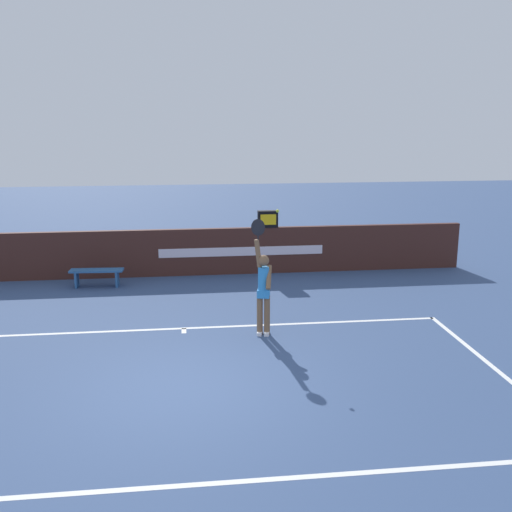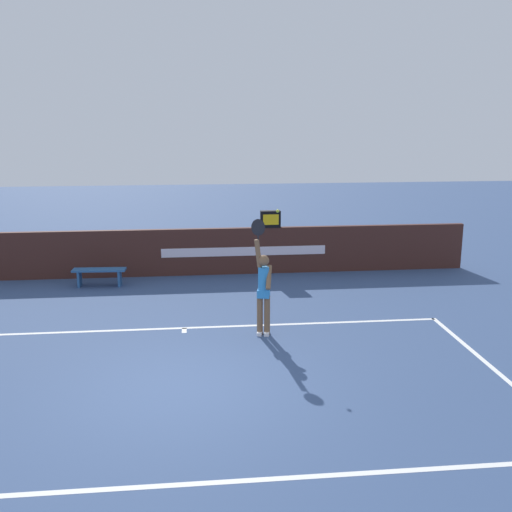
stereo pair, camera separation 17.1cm
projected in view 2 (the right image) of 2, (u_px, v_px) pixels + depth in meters
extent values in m
plane|color=#344B74|center=(182.00, 389.00, 9.95)|extent=(60.00, 60.00, 0.00)
cube|color=white|center=(184.00, 328.00, 12.80)|extent=(11.13, 0.10, 0.00)
cube|color=white|center=(179.00, 485.00, 7.38)|extent=(11.13, 0.10, 0.00)
cube|color=white|center=(496.00, 371.00, 10.65)|extent=(0.10, 5.70, 0.00)
cube|color=white|center=(184.00, 330.00, 12.65)|extent=(0.10, 0.30, 0.00)
cube|color=#40221C|center=(185.00, 252.00, 16.88)|extent=(16.25, 0.16, 1.34)
cube|color=silver|center=(244.00, 251.00, 16.97)|extent=(4.68, 0.01, 0.25)
cube|color=black|center=(270.00, 219.00, 16.92)|extent=(0.57, 0.20, 0.48)
cube|color=yellow|center=(271.00, 220.00, 16.82)|extent=(0.44, 0.01, 0.30)
cylinder|color=brown|center=(267.00, 315.00, 12.33)|extent=(0.12, 0.12, 0.85)
cylinder|color=brown|center=(260.00, 315.00, 12.35)|extent=(0.12, 0.12, 0.85)
cube|color=white|center=(267.00, 333.00, 12.40)|extent=(0.15, 0.26, 0.07)
cube|color=white|center=(260.00, 333.00, 12.42)|extent=(0.15, 0.26, 0.07)
cylinder|color=#2D83CC|center=(264.00, 281.00, 12.17)|extent=(0.23, 0.23, 0.60)
cube|color=#2D83CC|center=(264.00, 293.00, 12.23)|extent=(0.29, 0.26, 0.16)
sphere|color=brown|center=(264.00, 261.00, 12.07)|extent=(0.23, 0.23, 0.23)
cylinder|color=brown|center=(258.00, 253.00, 12.05)|extent=(0.18, 0.13, 0.57)
cylinder|color=brown|center=(269.00, 277.00, 12.08)|extent=(0.18, 0.39, 0.47)
ellipsoid|color=black|center=(258.00, 227.00, 11.93)|extent=(0.28, 0.09, 0.34)
cylinder|color=black|center=(258.00, 237.00, 11.97)|extent=(0.03, 0.03, 0.18)
sphere|color=#CCE332|center=(278.00, 211.00, 11.90)|extent=(0.07, 0.07, 0.07)
cube|color=#2A588F|center=(99.00, 270.00, 15.83)|extent=(1.41, 0.43, 0.05)
cube|color=#2A588F|center=(80.00, 278.00, 15.86)|extent=(0.08, 0.32, 0.45)
cube|color=#2A588F|center=(120.00, 278.00, 15.91)|extent=(0.08, 0.32, 0.45)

